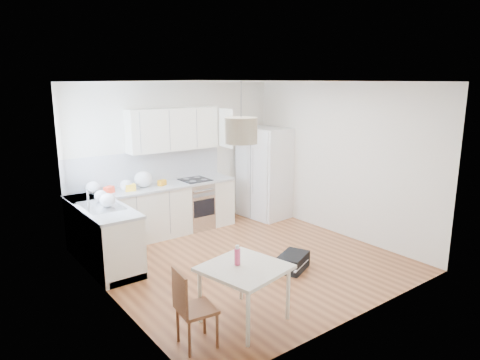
# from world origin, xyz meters

# --- Properties ---
(floor) EXTENTS (4.20, 4.20, 0.00)m
(floor) POSITION_xyz_m (0.00, 0.00, 0.00)
(floor) COLOR brown
(floor) RESTS_ON ground
(ceiling) EXTENTS (4.20, 4.20, 0.00)m
(ceiling) POSITION_xyz_m (0.00, 0.00, 2.70)
(ceiling) COLOR white
(ceiling) RESTS_ON wall_back
(wall_back) EXTENTS (4.20, 0.00, 4.20)m
(wall_back) POSITION_xyz_m (0.00, 2.10, 1.35)
(wall_back) COLOR white
(wall_back) RESTS_ON floor
(wall_left) EXTENTS (0.00, 4.20, 4.20)m
(wall_left) POSITION_xyz_m (-2.10, 0.00, 1.35)
(wall_left) COLOR white
(wall_left) RESTS_ON floor
(wall_right) EXTENTS (0.00, 4.20, 4.20)m
(wall_right) POSITION_xyz_m (2.10, 0.00, 1.35)
(wall_right) COLOR white
(wall_right) RESTS_ON floor
(window_glassblock) EXTENTS (0.02, 1.00, 1.00)m
(window_glassblock) POSITION_xyz_m (-2.09, 1.15, 1.75)
(window_glassblock) COLOR #BFE0F9
(window_glassblock) RESTS_ON wall_left
(cabinets_back) EXTENTS (3.00, 0.60, 0.88)m
(cabinets_back) POSITION_xyz_m (-0.60, 1.80, 0.44)
(cabinets_back) COLOR white
(cabinets_back) RESTS_ON floor
(cabinets_left) EXTENTS (0.60, 1.80, 0.88)m
(cabinets_left) POSITION_xyz_m (-1.80, 1.20, 0.44)
(cabinets_left) COLOR white
(cabinets_left) RESTS_ON floor
(counter_back) EXTENTS (3.02, 0.64, 0.04)m
(counter_back) POSITION_xyz_m (-0.60, 1.80, 0.90)
(counter_back) COLOR #AEB0B2
(counter_back) RESTS_ON cabinets_back
(counter_left) EXTENTS (0.64, 1.82, 0.04)m
(counter_left) POSITION_xyz_m (-1.80, 1.20, 0.90)
(counter_left) COLOR #AEB0B2
(counter_left) RESTS_ON cabinets_left
(backsplash_back) EXTENTS (3.00, 0.01, 0.58)m
(backsplash_back) POSITION_xyz_m (-0.60, 2.09, 1.21)
(backsplash_back) COLOR silver
(backsplash_back) RESTS_ON wall_back
(backsplash_left) EXTENTS (0.01, 1.80, 0.58)m
(backsplash_left) POSITION_xyz_m (-2.09, 1.20, 1.21)
(backsplash_left) COLOR silver
(backsplash_left) RESTS_ON wall_left
(upper_cabinets) EXTENTS (1.70, 0.32, 0.75)m
(upper_cabinets) POSITION_xyz_m (-0.15, 1.94, 1.88)
(upper_cabinets) COLOR white
(upper_cabinets) RESTS_ON wall_back
(range_oven) EXTENTS (0.50, 0.61, 0.88)m
(range_oven) POSITION_xyz_m (0.20, 1.80, 0.44)
(range_oven) COLOR #BBBEC0
(range_oven) RESTS_ON floor
(sink) EXTENTS (0.50, 0.80, 0.16)m
(sink) POSITION_xyz_m (-1.80, 1.15, 0.92)
(sink) COLOR #BBBEC0
(sink) RESTS_ON counter_left
(refrigerator) EXTENTS (0.95, 0.99, 1.82)m
(refrigerator) POSITION_xyz_m (1.73, 1.55, 0.91)
(refrigerator) COLOR white
(refrigerator) RESTS_ON floor
(dining_table) EXTENTS (1.00, 1.00, 0.67)m
(dining_table) POSITION_xyz_m (-1.08, -1.37, 0.60)
(dining_table) COLOR beige
(dining_table) RESTS_ON floor
(dining_chair) EXTENTS (0.40, 0.40, 0.86)m
(dining_chair) POSITION_xyz_m (-1.76, -1.45, 0.43)
(dining_chair) COLOR #522B18
(dining_chair) RESTS_ON floor
(drink_bottle) EXTENTS (0.08, 0.08, 0.23)m
(drink_bottle) POSITION_xyz_m (-1.11, -1.28, 0.79)
(drink_bottle) COLOR #DD3D6E
(drink_bottle) RESTS_ON dining_table
(gym_bag) EXTENTS (0.61, 0.52, 0.24)m
(gym_bag) POSITION_xyz_m (0.34, -0.70, 0.12)
(gym_bag) COLOR black
(gym_bag) RESTS_ON floor
(pendant_lamp) EXTENTS (0.44, 0.44, 0.28)m
(pendant_lamp) POSITION_xyz_m (-1.02, -1.22, 2.18)
(pendant_lamp) COLOR beige
(pendant_lamp) RESTS_ON ceiling
(grocery_bag_a) EXTENTS (0.24, 0.20, 0.22)m
(grocery_bag_a) POSITION_xyz_m (-1.67, 1.88, 1.03)
(grocery_bag_a) COLOR white
(grocery_bag_a) RESTS_ON counter_back
(grocery_bag_b) EXTENTS (0.21, 0.18, 0.19)m
(grocery_bag_b) POSITION_xyz_m (-1.15, 1.79, 1.01)
(grocery_bag_b) COLOR white
(grocery_bag_b) RESTS_ON counter_back
(grocery_bag_c) EXTENTS (0.32, 0.27, 0.29)m
(grocery_bag_c) POSITION_xyz_m (-0.81, 1.85, 1.06)
(grocery_bag_c) COLOR white
(grocery_bag_c) RESTS_ON counter_back
(grocery_bag_d) EXTENTS (0.19, 0.16, 0.17)m
(grocery_bag_d) POSITION_xyz_m (-1.71, 1.39, 1.01)
(grocery_bag_d) COLOR white
(grocery_bag_d) RESTS_ON counter_back
(grocery_bag_e) EXTENTS (0.23, 0.19, 0.20)m
(grocery_bag_e) POSITION_xyz_m (-1.74, 1.03, 1.02)
(grocery_bag_e) COLOR white
(grocery_bag_e) RESTS_ON counter_left
(snack_orange) EXTENTS (0.17, 0.13, 0.10)m
(snack_orange) POSITION_xyz_m (-0.49, 1.78, 0.97)
(snack_orange) COLOR orange
(snack_orange) RESTS_ON counter_back
(snack_yellow) EXTENTS (0.18, 0.13, 0.12)m
(snack_yellow) POSITION_xyz_m (-1.10, 1.74, 0.98)
(snack_yellow) COLOR yellow
(snack_yellow) RESTS_ON counter_back
(snack_red) EXTENTS (0.19, 0.17, 0.11)m
(snack_red) POSITION_xyz_m (-1.43, 1.81, 0.98)
(snack_red) COLOR red
(snack_red) RESTS_ON counter_back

